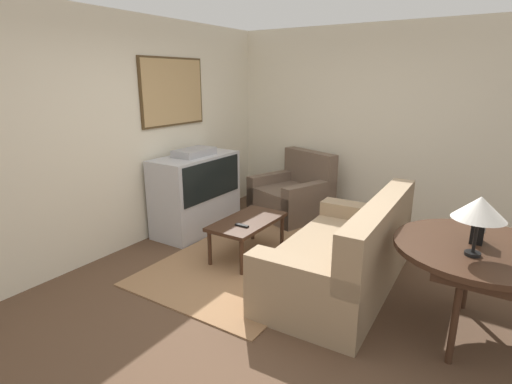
{
  "coord_description": "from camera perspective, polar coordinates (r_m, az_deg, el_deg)",
  "views": [
    {
      "loc": [
        -3.02,
        -1.65,
        2.0
      ],
      "look_at": [
        0.62,
        0.68,
        0.75
      ],
      "focal_mm": 28.0,
      "sensor_mm": 36.0,
      "label": 1
    }
  ],
  "objects": [
    {
      "name": "tv",
      "position": [
        5.36,
        -8.54,
        -0.06
      ],
      "size": [
        1.22,
        0.58,
        1.11
      ],
      "color": "#B7B7BC",
      "rests_on": "ground_plane"
    },
    {
      "name": "couch",
      "position": [
        3.99,
        12.49,
        -9.16
      ],
      "size": [
        1.93,
        1.03,
        0.94
      ],
      "rotation": [
        0.0,
        0.0,
        3.17
      ],
      "color": "#9E8466",
      "rests_on": "ground_plane"
    },
    {
      "name": "mantel_clock",
      "position": [
        3.51,
        29.16,
        -4.7
      ],
      "size": [
        0.14,
        0.1,
        0.21
      ],
      "color": "black",
      "rests_on": "console_table"
    },
    {
      "name": "wall_right",
      "position": [
        5.92,
        16.44,
        9.17
      ],
      "size": [
        0.06,
        12.0,
        2.7
      ],
      "color": "beige",
      "rests_on": "ground_plane"
    },
    {
      "name": "console_table",
      "position": [
        3.49,
        29.18,
        -7.75
      ],
      "size": [
        1.23,
        1.23,
        0.77
      ],
      "color": "#3D2619",
      "rests_on": "ground_plane"
    },
    {
      "name": "coffee_table",
      "position": [
        4.54,
        -1.21,
        -4.59
      ],
      "size": [
        0.96,
        0.52,
        0.44
      ],
      "color": "#3D2619",
      "rests_on": "ground_plane"
    },
    {
      "name": "ground_plane",
      "position": [
        3.98,
        3.49,
        -14.06
      ],
      "size": [
        12.0,
        12.0,
        0.0
      ],
      "primitive_type": "plane",
      "color": "brown"
    },
    {
      "name": "table_lamp",
      "position": [
        3.16,
        29.34,
        -2.09
      ],
      "size": [
        0.36,
        0.36,
        0.44
      ],
      "color": "black",
      "rests_on": "console_table"
    },
    {
      "name": "wall_back",
      "position": [
        4.89,
        -18.65,
        7.75
      ],
      "size": [
        12.0,
        0.1,
        2.7
      ],
      "color": "beige",
      "rests_on": "ground_plane"
    },
    {
      "name": "area_rug",
      "position": [
        4.6,
        -0.82,
        -9.56
      ],
      "size": [
        2.45,
        1.65,
        0.01
      ],
      "color": "#99704C",
      "rests_on": "ground_plane"
    },
    {
      "name": "armchair",
      "position": [
        5.92,
        5.32,
        -0.6
      ],
      "size": [
        1.19,
        1.21,
        0.94
      ],
      "rotation": [
        0.0,
        0.0,
        -1.93
      ],
      "color": "brown",
      "rests_on": "ground_plane"
    },
    {
      "name": "remote",
      "position": [
        4.33,
        -2.04,
        -4.8
      ],
      "size": [
        0.04,
        0.16,
        0.02
      ],
      "color": "black",
      "rests_on": "coffee_table"
    }
  ]
}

